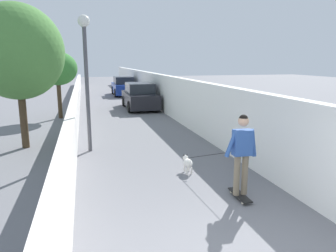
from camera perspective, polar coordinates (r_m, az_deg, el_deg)
ground_plane at (r=17.98m, az=-8.37°, el=2.43°), size 80.00×80.00×0.00m
wall_left at (r=15.81m, az=-16.31°, el=3.00°), size 48.00×0.30×1.19m
fence_right at (r=16.34m, az=0.81°, el=5.28°), size 48.00×0.30×2.06m
tree_left_near at (r=16.69m, az=-19.21°, el=9.66°), size 1.90×1.90×3.29m
tree_left_mid at (r=11.32m, az=-25.41°, el=11.87°), size 2.89×2.89×4.63m
lamp_post at (r=10.17m, az=-14.55°, el=11.44°), size 0.36×0.36×4.19m
skateboard at (r=7.04m, az=12.75°, el=-11.98°), size 0.81×0.22×0.08m
person_skateboarder at (r=6.70m, az=13.14°, el=-3.94°), size 0.23×0.71×1.71m
dog at (r=8.27m, az=3.59°, el=-6.53°), size 2.06×0.70×1.06m
car_near at (r=19.18m, az=-5.06°, el=5.24°), size 4.07×1.80×1.54m
car_far at (r=26.85m, az=-7.93°, el=7.02°), size 4.00×1.80×1.54m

